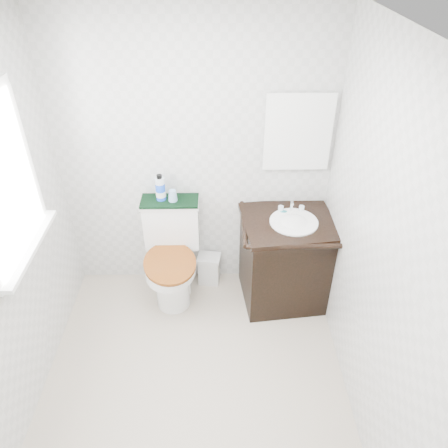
{
  "coord_description": "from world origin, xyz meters",
  "views": [
    {
      "loc": [
        0.18,
        -1.95,
        2.79
      ],
      "look_at": [
        0.23,
        0.75,
        0.9
      ],
      "focal_mm": 35.0,
      "sensor_mm": 36.0,
      "label": 1
    }
  ],
  "objects_px": {
    "trash_bin": "(209,269)",
    "cup": "(173,196)",
    "vanity": "(286,258)",
    "toilet": "(173,259)",
    "mouthwash_bottle": "(160,188)"
  },
  "relations": [
    {
      "from": "toilet",
      "to": "cup",
      "type": "xyz_separation_m",
      "value": [
        0.03,
        0.12,
        0.57
      ]
    },
    {
      "from": "trash_bin",
      "to": "mouthwash_bottle",
      "type": "xyz_separation_m",
      "value": [
        -0.38,
        0.0,
        0.86
      ]
    },
    {
      "from": "trash_bin",
      "to": "cup",
      "type": "bearing_deg",
      "value": -176.43
    },
    {
      "from": "vanity",
      "to": "trash_bin",
      "type": "height_order",
      "value": "vanity"
    },
    {
      "from": "vanity",
      "to": "cup",
      "type": "height_order",
      "value": "cup"
    },
    {
      "from": "toilet",
      "to": "mouthwash_bottle",
      "type": "height_order",
      "value": "mouthwash_bottle"
    },
    {
      "from": "toilet",
      "to": "trash_bin",
      "type": "relative_size",
      "value": 3.0
    },
    {
      "from": "toilet",
      "to": "trash_bin",
      "type": "distance_m",
      "value": 0.41
    },
    {
      "from": "vanity",
      "to": "cup",
      "type": "bearing_deg",
      "value": 169.19
    },
    {
      "from": "toilet",
      "to": "mouthwash_bottle",
      "type": "xyz_separation_m",
      "value": [
        -0.07,
        0.14,
        0.62
      ]
    },
    {
      "from": "cup",
      "to": "vanity",
      "type": "bearing_deg",
      "value": -10.81
    },
    {
      "from": "mouthwash_bottle",
      "to": "cup",
      "type": "distance_m",
      "value": 0.11
    },
    {
      "from": "vanity",
      "to": "mouthwash_bottle",
      "type": "bearing_deg",
      "value": 169.06
    },
    {
      "from": "mouthwash_bottle",
      "to": "cup",
      "type": "height_order",
      "value": "mouthwash_bottle"
    },
    {
      "from": "trash_bin",
      "to": "cup",
      "type": "relative_size",
      "value": 3.17
    }
  ]
}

